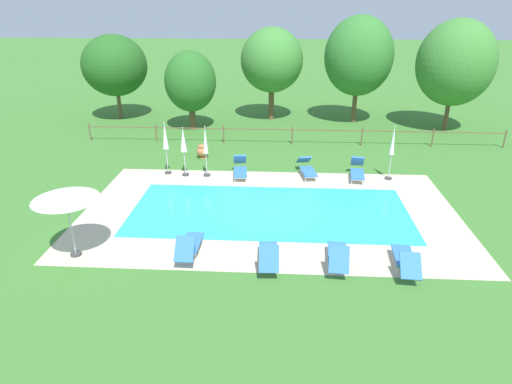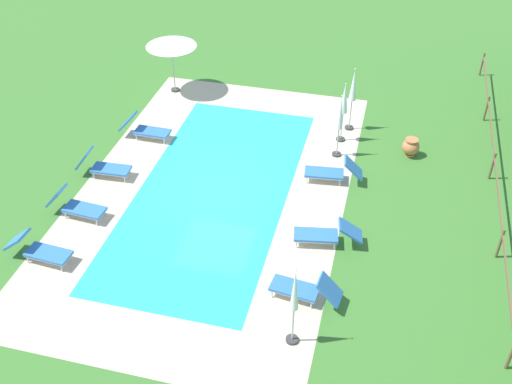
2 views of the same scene
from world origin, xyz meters
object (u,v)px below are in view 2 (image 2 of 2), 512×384
(patio_umbrella_closed_row_centre, at_px, (353,89))
(sun_lounger_north_near_steps, at_px, (333,172))
(patio_umbrella_open_foreground, at_px, (171,43))
(sun_lounger_north_end, at_px, (145,129))
(sun_lounger_south_near_corner, at_px, (305,289))
(patio_umbrella_closed_row_west, at_px, (344,102))
(sun_lounger_north_far, at_px, (39,250))
(patio_umbrella_closed_row_east, at_px, (294,297))
(sun_lounger_south_mid, at_px, (76,206))
(terracotta_urn_near_fence, at_px, (411,147))
(sun_lounger_north_mid, at_px, (103,166))
(patio_umbrella_closed_row_mid_west, at_px, (340,118))
(sun_lounger_south_far, at_px, (326,234))

(patio_umbrella_closed_row_centre, bearing_deg, sun_lounger_north_near_steps, -2.34)
(sun_lounger_north_near_steps, xyz_separation_m, patio_umbrella_open_foreground, (-4.76, -7.35, 1.77))
(patio_umbrella_closed_row_centre, bearing_deg, sun_lounger_north_end, -71.03)
(sun_lounger_south_near_corner, relative_size, patio_umbrella_closed_row_west, 0.84)
(sun_lounger_north_far, height_order, patio_umbrella_open_foreground, patio_umbrella_open_foreground)
(patio_umbrella_open_foreground, distance_m, patio_umbrella_closed_row_east, 13.83)
(sun_lounger_south_mid, distance_m, patio_umbrella_closed_row_east, 8.25)
(sun_lounger_north_end, relative_size, terracotta_urn_near_fence, 2.80)
(sun_lounger_north_end, height_order, patio_umbrella_closed_row_east, patio_umbrella_closed_row_east)
(sun_lounger_south_near_corner, bearing_deg, sun_lounger_north_far, -87.50)
(sun_lounger_north_end, bearing_deg, sun_lounger_north_mid, -10.10)
(patio_umbrella_closed_row_west, bearing_deg, sun_lounger_north_far, -41.75)
(sun_lounger_south_near_corner, bearing_deg, patio_umbrella_closed_row_west, -179.14)
(sun_lounger_north_end, height_order, sun_lounger_south_near_corner, sun_lounger_north_end)
(sun_lounger_north_mid, relative_size, patio_umbrella_closed_row_mid_west, 0.77)
(terracotta_urn_near_fence, bearing_deg, sun_lounger_north_near_steps, -48.25)
(sun_lounger_north_far, height_order, terracotta_urn_near_fence, sun_lounger_north_far)
(sun_lounger_south_near_corner, xyz_separation_m, sun_lounger_south_mid, (-1.73, -7.55, 0.01))
(sun_lounger_south_far, bearing_deg, sun_lounger_south_near_corner, -5.10)
(terracotta_urn_near_fence, bearing_deg, sun_lounger_south_mid, -59.11)
(sun_lounger_north_end, distance_m, patio_umbrella_closed_row_mid_west, 7.18)
(sun_lounger_south_far, height_order, patio_umbrella_closed_row_mid_west, patio_umbrella_closed_row_mid_west)
(patio_umbrella_closed_row_east, bearing_deg, sun_lounger_south_mid, -112.99)
(sun_lounger_north_mid, relative_size, patio_umbrella_closed_row_east, 0.74)
(patio_umbrella_closed_row_west, height_order, patio_umbrella_closed_row_mid_west, patio_umbrella_closed_row_mid_west)
(sun_lounger_north_mid, distance_m, patio_umbrella_closed_row_east, 9.39)
(patio_umbrella_closed_row_mid_west, bearing_deg, patio_umbrella_closed_row_west, 179.91)
(sun_lounger_north_far, distance_m, patio_umbrella_closed_row_west, 11.37)
(sun_lounger_north_mid, height_order, patio_umbrella_closed_row_east, patio_umbrella_closed_row_east)
(sun_lounger_south_far, xyz_separation_m, patio_umbrella_open_foreground, (-7.91, -7.62, 1.78))
(sun_lounger_north_mid, relative_size, sun_lounger_north_end, 0.98)
(sun_lounger_north_mid, height_order, terracotta_urn_near_fence, sun_lounger_north_mid)
(sun_lounger_north_near_steps, bearing_deg, sun_lounger_north_end, -98.00)
(sun_lounger_south_near_corner, relative_size, patio_umbrella_closed_row_centre, 0.78)
(sun_lounger_north_mid, distance_m, sun_lounger_north_far, 4.23)
(sun_lounger_north_end, xyz_separation_m, sun_lounger_south_near_corner, (6.49, 7.19, -0.00))
(patio_umbrella_closed_row_mid_west, bearing_deg, sun_lounger_north_near_steps, 2.44)
(sun_lounger_north_far, bearing_deg, sun_lounger_north_near_steps, 127.47)
(sun_lounger_north_near_steps, xyz_separation_m, patio_umbrella_closed_row_mid_west, (-1.58, -0.07, 1.15))
(sun_lounger_south_mid, distance_m, patio_umbrella_open_foreground, 8.69)
(sun_lounger_north_end, bearing_deg, sun_lounger_north_near_steps, 82.00)
(sun_lounger_south_far, distance_m, patio_umbrella_closed_row_mid_west, 4.89)
(sun_lounger_north_near_steps, bearing_deg, sun_lounger_south_near_corner, 0.59)
(patio_umbrella_closed_row_east, bearing_deg, sun_lounger_north_far, -98.37)
(sun_lounger_north_mid, bearing_deg, patio_umbrella_closed_row_west, 119.13)
(sun_lounger_south_near_corner, xyz_separation_m, terracotta_urn_near_fence, (-7.69, 2.42, -0.02))
(sun_lounger_north_near_steps, bearing_deg, patio_umbrella_closed_row_centre, 177.66)
(sun_lounger_south_near_corner, distance_m, sun_lounger_south_mid, 7.74)
(patio_umbrella_closed_row_centre, xyz_separation_m, terracotta_urn_near_fence, (1.29, 2.33, -1.32))
(sun_lounger_north_far, relative_size, sun_lounger_south_mid, 1.05)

